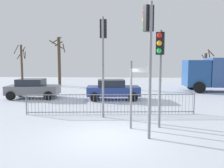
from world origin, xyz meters
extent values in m
plane|color=silver|center=(0.00, 0.00, 0.00)|extent=(60.00, 60.00, 0.00)
cylinder|color=slate|center=(2.17, 1.31, 2.03)|extent=(0.11, 0.11, 4.06)
cube|color=black|center=(2.12, 1.15, 3.51)|extent=(0.37, 0.31, 0.90)
sphere|color=red|center=(2.05, 0.91, 3.81)|extent=(0.20, 0.20, 0.20)
sphere|color=orange|center=(2.05, 0.91, 3.51)|extent=(0.20, 0.20, 0.20)
sphere|color=green|center=(2.05, 0.91, 3.21)|extent=(0.20, 0.20, 0.20)
cylinder|color=slate|center=(1.59, -0.11, 2.42)|extent=(0.11, 0.11, 4.84)
cube|color=black|center=(1.52, 0.04, 4.29)|extent=(0.38, 0.33, 0.90)
sphere|color=red|center=(1.42, 0.27, 4.59)|extent=(0.20, 0.20, 0.20)
sphere|color=orange|center=(1.42, 0.27, 4.29)|extent=(0.20, 0.20, 0.20)
sphere|color=green|center=(1.42, 0.27, 3.99)|extent=(0.20, 0.20, 0.20)
cylinder|color=slate|center=(-0.36, 2.85, 2.46)|extent=(0.11, 0.11, 4.93)
cube|color=black|center=(-0.35, 3.02, 4.38)|extent=(0.33, 0.24, 0.90)
sphere|color=red|center=(-0.34, 3.27, 4.68)|extent=(0.20, 0.20, 0.20)
sphere|color=orange|center=(-0.34, 3.27, 4.38)|extent=(0.20, 0.20, 0.20)
sphere|color=green|center=(-0.34, 3.27, 4.08)|extent=(0.20, 0.20, 0.20)
cylinder|color=slate|center=(0.96, 1.07, 1.41)|extent=(0.09, 0.09, 2.81)
cube|color=white|center=(1.35, 0.98, 2.46)|extent=(0.69, 0.20, 0.22)
cube|color=slate|center=(-0.01, 3.50, 1.05)|extent=(8.85, 0.69, 0.04)
cube|color=slate|center=(-0.01, 3.50, 0.12)|extent=(8.85, 0.69, 0.04)
cylinder|color=slate|center=(-4.34, 3.18, 0.53)|extent=(0.02, 0.02, 1.05)
cylinder|color=slate|center=(-4.16, 3.20, 0.53)|extent=(0.02, 0.02, 1.05)
cylinder|color=slate|center=(-3.98, 3.21, 0.53)|extent=(0.02, 0.02, 1.05)
cylinder|color=slate|center=(-3.80, 3.22, 0.53)|extent=(0.02, 0.02, 1.05)
cylinder|color=slate|center=(-3.62, 3.24, 0.53)|extent=(0.02, 0.02, 1.05)
cylinder|color=slate|center=(-3.44, 3.25, 0.53)|extent=(0.02, 0.02, 1.05)
cylinder|color=slate|center=(-3.26, 3.26, 0.53)|extent=(0.02, 0.02, 1.05)
cylinder|color=slate|center=(-3.08, 3.28, 0.53)|extent=(0.02, 0.02, 1.05)
cylinder|color=slate|center=(-2.90, 3.29, 0.53)|extent=(0.02, 0.02, 1.05)
cylinder|color=slate|center=(-2.72, 3.30, 0.53)|extent=(0.02, 0.02, 1.05)
cylinder|color=slate|center=(-2.54, 3.32, 0.53)|extent=(0.02, 0.02, 1.05)
cylinder|color=slate|center=(-2.36, 3.33, 0.53)|extent=(0.02, 0.02, 1.05)
cylinder|color=slate|center=(-2.18, 3.34, 0.53)|extent=(0.02, 0.02, 1.05)
cylinder|color=slate|center=(-2.00, 3.36, 0.53)|extent=(0.02, 0.02, 1.05)
cylinder|color=slate|center=(-1.82, 3.37, 0.53)|extent=(0.02, 0.02, 1.05)
cylinder|color=slate|center=(-1.64, 3.38, 0.53)|extent=(0.02, 0.02, 1.05)
cylinder|color=slate|center=(-1.46, 3.40, 0.53)|extent=(0.02, 0.02, 1.05)
cylinder|color=slate|center=(-1.28, 3.41, 0.53)|extent=(0.02, 0.02, 1.05)
cylinder|color=slate|center=(-1.09, 3.42, 0.53)|extent=(0.02, 0.02, 1.05)
cylinder|color=slate|center=(-0.91, 3.44, 0.53)|extent=(0.02, 0.02, 1.05)
cylinder|color=slate|center=(-0.73, 3.45, 0.53)|extent=(0.02, 0.02, 1.05)
cylinder|color=slate|center=(-0.55, 3.46, 0.53)|extent=(0.02, 0.02, 1.05)
cylinder|color=slate|center=(-0.37, 3.48, 0.53)|extent=(0.02, 0.02, 1.05)
cylinder|color=slate|center=(-0.19, 3.49, 0.53)|extent=(0.02, 0.02, 1.05)
cylinder|color=slate|center=(-0.01, 3.50, 0.53)|extent=(0.02, 0.02, 1.05)
cylinder|color=slate|center=(0.17, 3.52, 0.53)|extent=(0.02, 0.02, 1.05)
cylinder|color=slate|center=(0.35, 3.53, 0.53)|extent=(0.02, 0.02, 1.05)
cylinder|color=slate|center=(0.53, 3.54, 0.53)|extent=(0.02, 0.02, 1.05)
cylinder|color=slate|center=(0.71, 3.56, 0.53)|extent=(0.02, 0.02, 1.05)
cylinder|color=slate|center=(0.89, 3.57, 0.53)|extent=(0.02, 0.02, 1.05)
cylinder|color=slate|center=(1.07, 3.58, 0.53)|extent=(0.02, 0.02, 1.05)
cylinder|color=slate|center=(1.25, 3.60, 0.53)|extent=(0.02, 0.02, 1.05)
cylinder|color=slate|center=(1.43, 3.61, 0.53)|extent=(0.02, 0.02, 1.05)
cylinder|color=slate|center=(1.61, 3.62, 0.53)|extent=(0.02, 0.02, 1.05)
cylinder|color=slate|center=(1.79, 3.64, 0.53)|extent=(0.02, 0.02, 1.05)
cylinder|color=slate|center=(1.97, 3.65, 0.53)|extent=(0.02, 0.02, 1.05)
cylinder|color=slate|center=(2.15, 3.66, 0.53)|extent=(0.02, 0.02, 1.05)
cylinder|color=slate|center=(2.33, 3.68, 0.53)|extent=(0.02, 0.02, 1.05)
cylinder|color=slate|center=(2.51, 3.69, 0.53)|extent=(0.02, 0.02, 1.05)
cylinder|color=slate|center=(2.70, 3.70, 0.53)|extent=(0.02, 0.02, 1.05)
cylinder|color=slate|center=(2.88, 3.72, 0.53)|extent=(0.02, 0.02, 1.05)
cylinder|color=slate|center=(3.06, 3.73, 0.53)|extent=(0.02, 0.02, 1.05)
cylinder|color=slate|center=(3.24, 3.74, 0.53)|extent=(0.02, 0.02, 1.05)
cylinder|color=slate|center=(3.42, 3.76, 0.53)|extent=(0.02, 0.02, 1.05)
cylinder|color=slate|center=(3.60, 3.77, 0.53)|extent=(0.02, 0.02, 1.05)
cylinder|color=slate|center=(3.78, 3.78, 0.53)|extent=(0.02, 0.02, 1.05)
cylinder|color=slate|center=(3.96, 3.80, 0.53)|extent=(0.02, 0.02, 1.05)
cylinder|color=slate|center=(4.14, 3.81, 0.53)|extent=(0.02, 0.02, 1.05)
cylinder|color=slate|center=(4.32, 3.82, 0.53)|extent=(0.02, 0.02, 1.05)
cylinder|color=slate|center=(-4.43, 3.18, 0.53)|extent=(0.06, 0.06, 1.05)
cylinder|color=slate|center=(4.41, 3.83, 0.53)|extent=(0.06, 0.06, 1.05)
cube|color=navy|center=(-0.10, 8.03, 0.65)|extent=(3.94, 2.05, 0.65)
cube|color=#1E232D|center=(-0.25, 8.01, 1.20)|extent=(2.03, 1.67, 0.55)
cylinder|color=black|center=(1.17, 9.00, 0.32)|extent=(0.66, 0.28, 0.64)
cylinder|color=black|center=(1.32, 7.31, 0.32)|extent=(0.66, 0.28, 0.64)
cylinder|color=black|center=(-1.52, 8.75, 0.32)|extent=(0.66, 0.28, 0.64)
cylinder|color=black|center=(-1.36, 7.05, 0.32)|extent=(0.66, 0.28, 0.64)
cube|color=slate|center=(-6.17, 8.27, 0.65)|extent=(3.90, 1.93, 0.65)
cube|color=#1E232D|center=(-6.32, 8.26, 1.20)|extent=(1.99, 1.62, 0.55)
cylinder|color=black|center=(-4.88, 9.20, 0.32)|extent=(0.65, 0.26, 0.64)
cylinder|color=black|center=(-4.77, 7.51, 0.32)|extent=(0.65, 0.26, 0.64)
cylinder|color=black|center=(-7.57, 9.03, 0.32)|extent=(0.65, 0.26, 0.64)
cylinder|color=black|center=(-7.47, 7.34, 0.32)|extent=(0.65, 0.26, 0.64)
cube|color=navy|center=(7.30, 12.77, 1.70)|extent=(2.04, 2.33, 2.40)
cylinder|color=black|center=(7.28, 11.57, 0.50)|extent=(1.00, 0.32, 1.00)
cylinder|color=black|center=(7.32, 13.97, 0.50)|extent=(1.00, 0.32, 1.00)
cylinder|color=#473828|center=(-6.67, 16.84, 2.75)|extent=(0.34, 0.34, 5.49)
cylinder|color=#473828|center=(-6.74, 16.09, 4.62)|extent=(1.58, 0.28, 0.97)
cylinder|color=#473828|center=(-6.79, 17.25, 4.78)|extent=(0.92, 0.37, 0.64)
cylinder|color=#473828|center=(-6.12, 16.90, 4.27)|extent=(0.26, 1.18, 0.93)
cylinder|color=#473828|center=(-7.03, 17.27, 5.19)|extent=(0.98, 0.85, 0.82)
cylinder|color=#473828|center=(-11.55, 17.92, 2.37)|extent=(0.25, 0.25, 4.75)
cylinder|color=#473828|center=(-11.18, 18.13, 3.50)|extent=(0.53, 0.84, 0.91)
cylinder|color=#473828|center=(-12.14, 17.91, 4.22)|extent=(0.11, 1.23, 1.14)
cylinder|color=#473828|center=(-11.77, 18.36, 3.79)|extent=(0.98, 0.56, 1.55)
cylinder|color=#473828|center=(-11.27, 18.02, 3.64)|extent=(0.30, 0.65, 0.98)
cylinder|color=#473828|center=(10.42, 19.10, 1.88)|extent=(0.32, 0.32, 3.75)
cylinder|color=#473828|center=(10.82, 18.58, 3.77)|extent=(1.15, 0.92, 0.81)
cylinder|color=#473828|center=(10.72, 18.89, 3.71)|extent=(0.56, 0.73, 0.97)
cylinder|color=#473828|center=(10.19, 18.84, 3.09)|extent=(0.66, 0.60, 1.01)
camera|label=1|loc=(0.66, -7.94, 2.80)|focal=35.39mm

